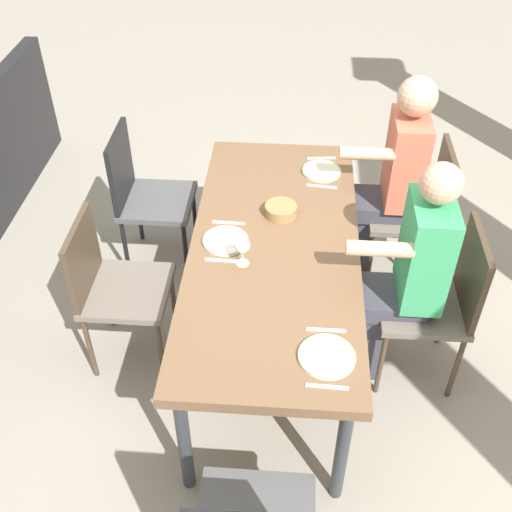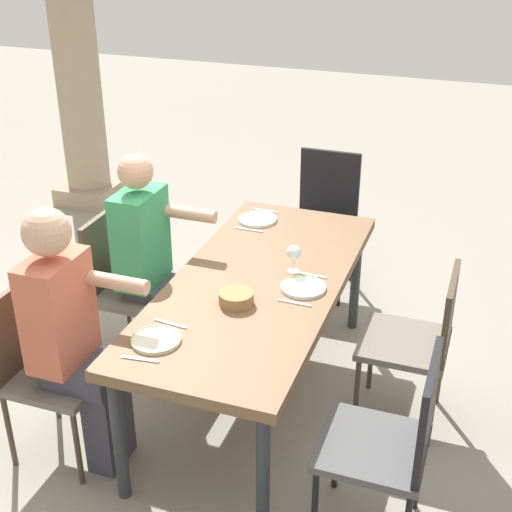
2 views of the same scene
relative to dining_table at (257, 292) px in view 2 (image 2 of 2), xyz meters
The scene contains 21 objects.
ground_plane 0.68m from the dining_table, ahead, with size 16.00×16.00×0.00m, color gray.
dining_table is the anchor object (origin of this frame).
chair_west_north 1.11m from the dining_table, 129.97° to the left, with size 0.44×0.44×0.89m.
chair_west_south 1.11m from the dining_table, 129.91° to the right, with size 0.44×0.44×0.93m.
chair_mid_north 0.86m from the dining_table, 82.89° to the left, with size 0.44×0.44×0.93m.
chair_mid_south 0.86m from the dining_table, 82.86° to the right, with size 0.44×0.44×0.89m.
chair_head_east 1.40m from the dining_table, ahead, with size 0.44×0.44×0.96m.
diner_woman_green 0.66m from the dining_table, 80.60° to the left, with size 0.35×0.49×1.31m.
diner_man_white 0.96m from the dining_table, 137.14° to the left, with size 0.35×0.50×1.33m.
stone_column_far 3.34m from the dining_table, 47.32° to the left, with size 0.49×0.49×3.09m.
plate_0 0.72m from the dining_table, 160.50° to the left, with size 0.23×0.23×0.02m.
fork_0 0.86m from the dining_table, 163.84° to the left, with size 0.02×0.17×0.01m, color silver.
spoon_0 0.58m from the dining_table, 155.51° to the left, with size 0.02×0.17×0.01m, color silver.
plate_1 0.26m from the dining_table, 90.72° to the right, with size 0.23×0.23×0.02m.
wine_glass_1 0.28m from the dining_table, 43.19° to the right, with size 0.08×0.08×0.15m.
fork_1 0.30m from the dining_table, 121.76° to the right, with size 0.02×0.17×0.01m, color silver.
spoon_1 0.30m from the dining_table, 59.30° to the right, with size 0.02×0.17×0.01m, color silver.
plate_2 0.76m from the dining_table, 19.24° to the left, with size 0.24×0.24×0.02m.
fork_2 0.62m from the dining_table, 23.83° to the left, with size 0.02×0.17×0.01m, color silver.
spoon_2 0.90m from the dining_table, 16.09° to the left, with size 0.02×0.17×0.01m, color silver.
bread_basket 0.26m from the dining_table, behind, with size 0.17×0.17×0.06m, color #9E7547.
Camera 2 is at (-3.05, -1.07, 2.54)m, focal length 50.53 mm.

